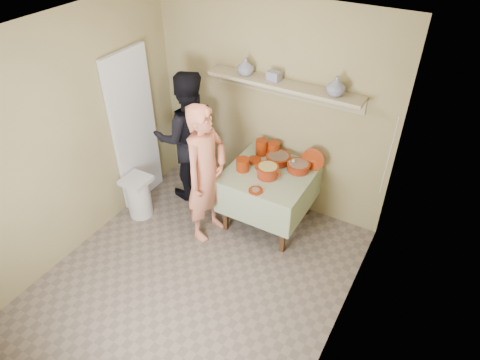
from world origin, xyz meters
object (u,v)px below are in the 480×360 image
Objects in this scene: person_helper at (188,137)px; trash_bin at (139,196)px; person_cook at (206,174)px; serving_table at (270,180)px; cazuela_rice at (268,170)px.

person_helper reaches higher than trash_bin.
serving_table is at bearing -41.94° from person_cook.
person_helper is 5.28× the size of cazuela_rice.
cazuela_rice is 1.70m from trash_bin.
serving_table is 2.95× the size of cazuela_rice.
trash_bin is (-1.48, -0.67, -0.36)m from serving_table.
serving_table is 0.22m from cazuela_rice.
person_cook is 1.75× the size of serving_table.
serving_table is at bearing 137.85° from person_helper.
trash_bin is (-0.31, -0.70, -0.59)m from person_helper.
person_cook reaches higher than cazuela_rice.
person_helper is 0.96m from trash_bin.
cazuela_rice is (1.19, -0.12, -0.03)m from person_helper.
trash_bin is at bearing -155.57° from serving_table.
person_cook is 1.10m from trash_bin.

